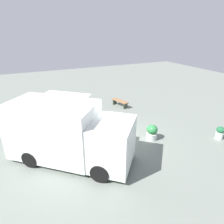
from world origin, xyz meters
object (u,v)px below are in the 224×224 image
(food_truck, at_px, (68,134))
(plaza_bench, at_px, (120,102))
(person_customer, at_px, (90,115))
(planter_flowering_far, at_px, (38,113))
(planter_flowering_side, at_px, (152,132))
(planter_flowering_near, at_px, (220,133))

(food_truck, height_order, plaza_bench, food_truck)
(food_truck, xyz_separation_m, person_customer, (-3.42, 2.11, -0.87))
(planter_flowering_far, bearing_deg, person_customer, 61.21)
(planter_flowering_side, height_order, plaza_bench, planter_flowering_side)
(planter_flowering_far, distance_m, plaza_bench, 5.64)
(person_customer, xyz_separation_m, planter_flowering_far, (-1.60, -2.91, 0.04))
(person_customer, relative_size, plaza_bench, 0.58)
(person_customer, bearing_deg, planter_flowering_side, 29.93)
(food_truck, distance_m, planter_flowering_near, 7.61)
(person_customer, bearing_deg, food_truck, -31.68)
(planter_flowering_near, relative_size, planter_flowering_far, 0.96)
(food_truck, bearing_deg, plaza_bench, 133.87)
(person_customer, relative_size, planter_flowering_near, 1.25)
(planter_flowering_far, xyz_separation_m, planter_flowering_side, (5.20, 4.98, 0.04))
(food_truck, bearing_deg, planter_flowering_far, -171.01)
(person_customer, height_order, plaza_bench, person_customer)
(planter_flowering_far, xyz_separation_m, plaza_bench, (0.37, 5.63, -0.04))
(planter_flowering_near, bearing_deg, planter_flowering_far, -129.03)
(food_truck, bearing_deg, person_customer, 148.32)
(planter_flowering_near, xyz_separation_m, plaza_bench, (-6.26, -2.55, -0.02))
(person_customer, height_order, planter_flowering_far, person_customer)
(food_truck, height_order, person_customer, food_truck)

